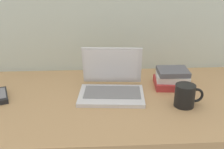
% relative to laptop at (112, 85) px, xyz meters
% --- Properties ---
extents(desk, '(1.60, 0.76, 0.03)m').
position_rel_laptop_xyz_m(desk, '(0.00, -0.05, -0.06)').
color(desk, tan).
rests_on(desk, ground).
extents(laptop, '(0.33, 0.29, 0.21)m').
position_rel_laptop_xyz_m(laptop, '(0.00, 0.00, 0.00)').
color(laptop, silver).
rests_on(laptop, desk).
extents(coffee_mug, '(0.13, 0.09, 0.10)m').
position_rel_laptop_xyz_m(coffee_mug, '(0.32, -0.15, 0.00)').
color(coffee_mug, black).
rests_on(coffee_mug, desk).
extents(remote_control_near, '(0.10, 0.17, 0.02)m').
position_rel_laptop_xyz_m(remote_control_near, '(-0.53, -0.02, -0.03)').
color(remote_control_near, black).
rests_on(remote_control_near, desk).
extents(book_stack, '(0.19, 0.17, 0.09)m').
position_rel_laptop_xyz_m(book_stack, '(0.32, 0.07, -0.00)').
color(book_stack, '#B23333').
rests_on(book_stack, desk).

